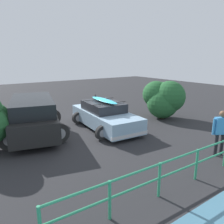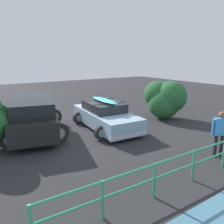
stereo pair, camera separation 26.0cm
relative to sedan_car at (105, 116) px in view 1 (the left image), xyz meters
name	(u,v)px [view 1 (the left image)]	position (x,y,z in m)	size (l,w,h in m)	color
ground_plane	(89,127)	(0.62, -0.54, -0.64)	(44.00, 44.00, 0.02)	#28282B
sedan_car	(105,116)	(0.00, 0.00, 0.00)	(2.61, 4.51, 1.58)	#8CADC6
suv_car	(33,116)	(3.20, -0.90, 0.27)	(3.30, 4.82, 1.71)	black
person_bystander	(221,129)	(-1.66, 4.98, 0.37)	(0.59, 0.38, 1.66)	black
railing_fence	(180,167)	(1.15, 5.48, -0.01)	(7.43, 0.26, 0.93)	#2D9366
bush_near_left	(163,98)	(-3.79, 0.32, 0.54)	(2.07, 2.34, 2.17)	#4C3828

